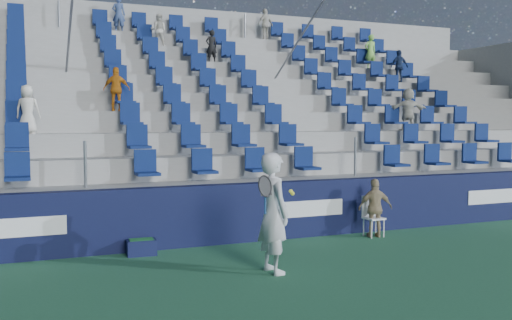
% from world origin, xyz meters
% --- Properties ---
extents(ground, '(70.00, 70.00, 0.00)m').
position_xyz_m(ground, '(0.00, 0.00, 0.00)').
color(ground, '#2D6944').
rests_on(ground, ground).
extents(sponsor_wall, '(24.00, 0.32, 1.20)m').
position_xyz_m(sponsor_wall, '(0.00, 3.15, 0.60)').
color(sponsor_wall, '#0E1235').
rests_on(sponsor_wall, ground).
extents(grandstand, '(24.00, 8.17, 6.63)m').
position_xyz_m(grandstand, '(-0.00, 8.24, 2.13)').
color(grandstand, '#9F9F9A').
rests_on(grandstand, ground).
extents(tennis_player, '(0.69, 0.77, 1.97)m').
position_xyz_m(tennis_player, '(-0.34, 0.73, 0.99)').
color(tennis_player, silver).
rests_on(tennis_player, ground).
extents(line_judge_chair, '(0.40, 0.41, 0.87)m').
position_xyz_m(line_judge_chair, '(2.82, 2.64, 0.49)').
color(line_judge_chair, white).
rests_on(line_judge_chair, ground).
extents(line_judge, '(0.79, 0.48, 1.25)m').
position_xyz_m(line_judge, '(2.82, 2.50, 0.63)').
color(line_judge, tan).
rests_on(line_judge, ground).
extents(ball_bin, '(0.55, 0.38, 0.30)m').
position_xyz_m(ball_bin, '(-2.11, 2.75, 0.16)').
color(ball_bin, '#0F143A').
rests_on(ball_bin, ground).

